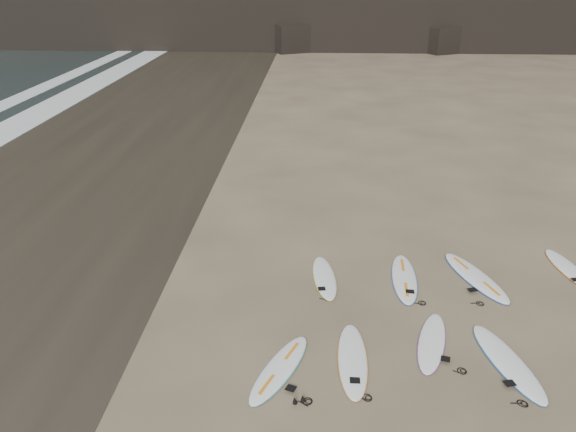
# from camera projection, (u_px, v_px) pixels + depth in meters

# --- Properties ---
(ground) EXTENTS (240.00, 240.00, 0.00)m
(ground) POSITION_uv_depth(u_px,v_px,m) (461.00, 349.00, 12.03)
(ground) COLOR #897559
(ground) RESTS_ON ground
(wet_sand) EXTENTS (12.00, 200.00, 0.01)m
(wet_sand) POSITION_uv_depth(u_px,v_px,m) (63.00, 177.00, 21.75)
(wet_sand) COLOR #383026
(wet_sand) RESTS_ON ground
(surfboard_0) EXTENTS (1.44, 2.41, 0.09)m
(surfboard_0) POSITION_uv_depth(u_px,v_px,m) (280.00, 368.00, 11.39)
(surfboard_0) COLOR white
(surfboard_0) RESTS_ON ground
(surfboard_1) EXTENTS (0.62, 2.49, 0.09)m
(surfboard_1) POSITION_uv_depth(u_px,v_px,m) (353.00, 359.00, 11.65)
(surfboard_1) COLOR white
(surfboard_1) RESTS_ON ground
(surfboard_2) EXTENTS (1.13, 2.34, 0.08)m
(surfboard_2) POSITION_uv_depth(u_px,v_px,m) (432.00, 342.00, 12.19)
(surfboard_2) COLOR white
(surfboard_2) RESTS_ON ground
(surfboard_3) EXTENTS (1.25, 2.70, 0.09)m
(surfboard_3) POSITION_uv_depth(u_px,v_px,m) (508.00, 362.00, 11.57)
(surfboard_3) COLOR white
(surfboard_3) RESTS_ON ground
(surfboard_5) EXTENTS (0.80, 2.31, 0.08)m
(surfboard_5) POSITION_uv_depth(u_px,v_px,m) (324.00, 277.00, 14.71)
(surfboard_5) COLOR white
(surfboard_5) RESTS_ON ground
(surfboard_6) EXTENTS (0.76, 2.60, 0.09)m
(surfboard_6) POSITION_uv_depth(u_px,v_px,m) (404.00, 278.00, 14.66)
(surfboard_6) COLOR white
(surfboard_6) RESTS_ON ground
(surfboard_7) EXTENTS (1.55, 2.81, 0.10)m
(surfboard_7) POSITION_uv_depth(u_px,v_px,m) (476.00, 277.00, 14.71)
(surfboard_7) COLOR white
(surfboard_7) RESTS_ON ground
(surfboard_8) EXTENTS (0.84, 2.33, 0.08)m
(surfboard_8) POSITION_uv_depth(u_px,v_px,m) (569.00, 269.00, 15.12)
(surfboard_8) COLOR white
(surfboard_8) RESTS_ON ground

